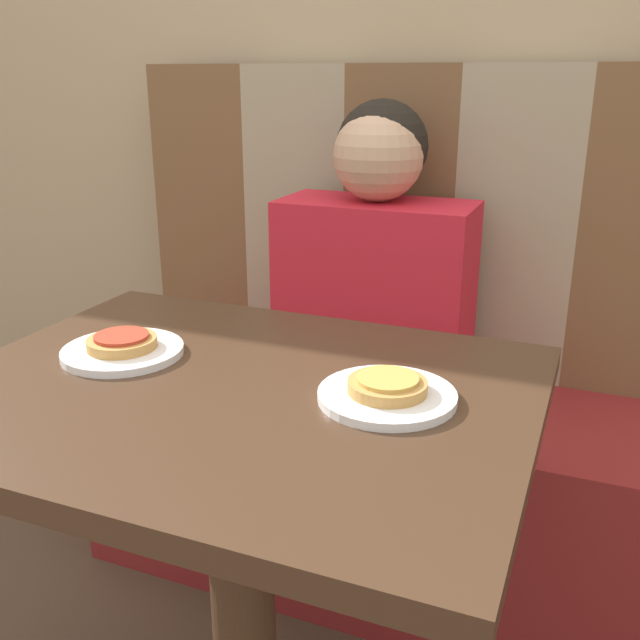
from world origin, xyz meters
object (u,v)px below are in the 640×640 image
Objects in this scene: person at (376,257)px; plate_right at (387,396)px; plate_left at (123,351)px; pizza_right at (387,385)px; pizza_left at (122,342)px.

person is 0.64m from plate_right.
person is at bearing 70.69° from plate_left.
plate_right is 0.02m from pizza_right.
person reaches higher than pizza_right.
pizza_left reaches higher than plate_left.
person is 3.39× the size of plate_left.
pizza_right is at bearing 0.00° from plate_right.
pizza_left is (-0.00, 0.00, 0.02)m from plate_left.
plate_left is at bearing 180.00° from plate_right.
person is 0.64m from pizza_left.
plate_left is 0.42m from pizza_right.
pizza_left is (-0.42, 0.00, 0.02)m from plate_right.
plate_right is 1.74× the size of pizza_left.
pizza_left is 0.42m from pizza_right.
pizza_left reaches higher than plate_right.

